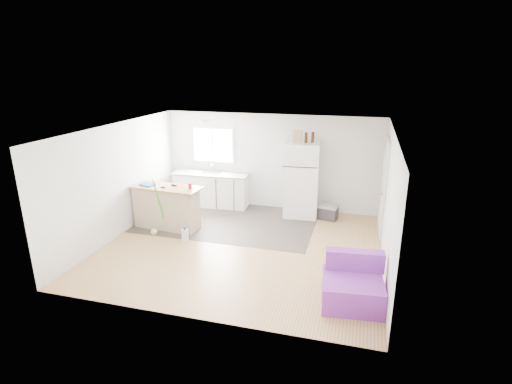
% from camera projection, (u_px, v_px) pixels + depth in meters
% --- Properties ---
extents(room, '(5.51, 5.01, 2.41)m').
position_uv_depth(room, '(242.00, 191.00, 7.79)').
color(room, '#9E7242').
rests_on(room, ground).
extents(vinyl_zone, '(4.05, 2.50, 0.00)m').
position_uv_depth(vinyl_zone, '(229.00, 221.00, 9.48)').
color(vinyl_zone, '#332B26').
rests_on(vinyl_zone, floor).
extents(window, '(1.18, 0.06, 0.98)m').
position_uv_depth(window, '(213.00, 145.00, 10.35)').
color(window, white).
rests_on(window, back_wall).
extents(interior_door, '(0.11, 0.92, 2.10)m').
position_uv_depth(interior_door, '(384.00, 188.00, 8.58)').
color(interior_door, white).
rests_on(interior_door, right_wall).
extents(ceiling_fixture, '(0.30, 0.30, 0.07)m').
position_uv_depth(ceiling_fixture, '(205.00, 121.00, 8.84)').
color(ceiling_fixture, white).
rests_on(ceiling_fixture, ceiling).
extents(kitchen_cabinets, '(1.99, 0.71, 1.15)m').
position_uv_depth(kitchen_cabinets, '(211.00, 189.00, 10.42)').
color(kitchen_cabinets, white).
rests_on(kitchen_cabinets, floor).
extents(peninsula, '(1.63, 0.74, 0.97)m').
position_uv_depth(peninsula, '(167.00, 207.00, 8.98)').
color(peninsula, '#C1AA8B').
rests_on(peninsula, floor).
extents(refrigerator, '(0.86, 0.82, 1.81)m').
position_uv_depth(refrigerator, '(302.00, 180.00, 9.59)').
color(refrigerator, white).
rests_on(refrigerator, floor).
extents(cooler, '(0.52, 0.41, 0.35)m').
position_uv_depth(cooler, '(328.00, 212.00, 9.55)').
color(cooler, '#2F2E31').
rests_on(cooler, floor).
extents(purple_seat, '(1.00, 0.95, 0.75)m').
position_uv_depth(purple_seat, '(353.00, 286.00, 6.18)').
color(purple_seat, purple).
rests_on(purple_seat, floor).
extents(cleaner_jug, '(0.17, 0.15, 0.31)m').
position_uv_depth(cleaner_jug, '(185.00, 235.00, 8.37)').
color(cleaner_jug, silver).
rests_on(cleaner_jug, floor).
extents(mop, '(0.24, 0.36, 1.27)m').
position_uv_depth(mop, '(156.00, 224.00, 8.69)').
color(mop, green).
rests_on(mop, floor).
extents(red_cup, '(0.09, 0.09, 0.12)m').
position_uv_depth(red_cup, '(190.00, 186.00, 8.68)').
color(red_cup, red).
rests_on(red_cup, peninsula).
extents(blue_tray, '(0.34, 0.28, 0.04)m').
position_uv_depth(blue_tray, '(148.00, 185.00, 8.92)').
color(blue_tray, blue).
rests_on(blue_tray, peninsula).
extents(tool_a, '(0.15, 0.10, 0.03)m').
position_uv_depth(tool_a, '(174.00, 185.00, 8.88)').
color(tool_a, black).
rests_on(tool_a, peninsula).
extents(tool_b, '(0.10, 0.05, 0.03)m').
position_uv_depth(tool_b, '(163.00, 187.00, 8.73)').
color(tool_b, black).
rests_on(tool_b, peninsula).
extents(cardboard_box, '(0.20, 0.11, 0.30)m').
position_uv_depth(cardboard_box, '(298.00, 136.00, 9.22)').
color(cardboard_box, tan).
rests_on(cardboard_box, refrigerator).
extents(bottle_left, '(0.09, 0.09, 0.25)m').
position_uv_depth(bottle_left, '(306.00, 138.00, 9.20)').
color(bottle_left, '#331909').
rests_on(bottle_left, refrigerator).
extents(bottle_right, '(0.09, 0.09, 0.25)m').
position_uv_depth(bottle_right, '(313.00, 137.00, 9.24)').
color(bottle_right, '#331909').
rests_on(bottle_right, refrigerator).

